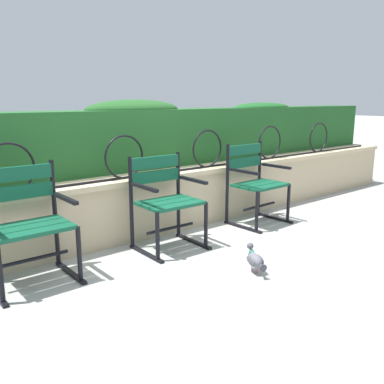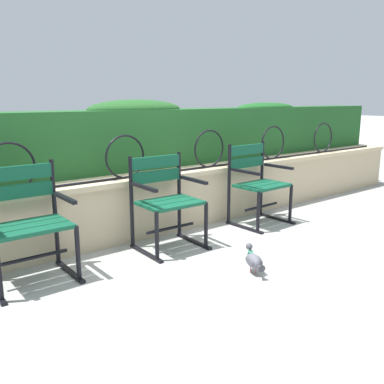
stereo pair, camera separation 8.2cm
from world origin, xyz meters
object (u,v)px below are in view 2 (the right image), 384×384
(park_chair_right, at_px, (257,182))
(pigeon_near_chairs, at_px, (254,260))
(park_chair_left, at_px, (26,221))
(park_chair_centre, at_px, (166,199))

(park_chair_right, xyz_separation_m, pigeon_near_chairs, (-1.06, -0.98, -0.36))
(park_chair_left, distance_m, park_chair_centre, 1.25)
(park_chair_centre, height_order, pigeon_near_chairs, park_chair_centre)
(pigeon_near_chairs, bearing_deg, park_chair_centre, 101.08)
(pigeon_near_chairs, bearing_deg, park_chair_left, 145.24)
(park_chair_centre, relative_size, pigeon_near_chairs, 3.07)
(park_chair_centre, bearing_deg, park_chair_right, 0.98)
(park_chair_centre, relative_size, park_chair_right, 0.97)
(park_chair_centre, distance_m, park_chair_right, 1.24)
(park_chair_right, bearing_deg, pigeon_near_chairs, -137.29)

